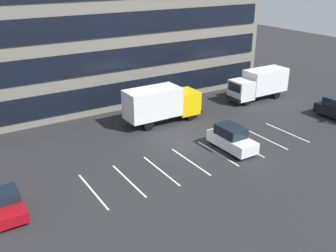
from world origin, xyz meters
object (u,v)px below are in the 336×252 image
Objects in this scene: sedan_maroon at (7,203)px; box_truck_white at (259,83)px; box_truck_yellow at (161,103)px; suv_white at (231,139)px.

box_truck_white is at bearing 15.44° from sedan_maroon.
suv_white is at bearing -77.95° from box_truck_yellow.
box_truck_yellow is 1.72× the size of suv_white.
box_truck_white is 31.11m from sedan_maroon.
box_truck_white is 1.63× the size of suv_white.
box_truck_yellow reaches higher than sedan_maroon.
sedan_maroon is (-16.41, -8.03, -1.35)m from box_truck_yellow.
box_truck_white is at bearing 36.79° from suv_white.
suv_white is (18.23, -0.50, 0.29)m from sedan_maroon.
suv_white is at bearing -1.58° from sedan_maroon.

